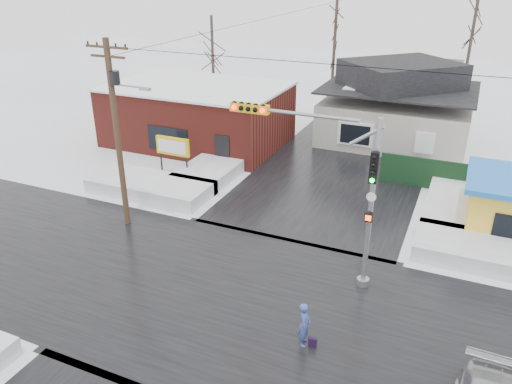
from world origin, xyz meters
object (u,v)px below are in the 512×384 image
at_px(traffic_signal, 332,176).
at_px(marquee_sign, 173,147).
at_px(utility_pole, 117,125).
at_px(pedestrian, 304,325).

relative_size(traffic_signal, marquee_sign, 2.75).
relative_size(traffic_signal, utility_pole, 0.78).
height_order(utility_pole, marquee_sign, utility_pole).
distance_m(marquee_sign, pedestrian, 16.09).
relative_size(utility_pole, marquee_sign, 3.53).
xyz_separation_m(traffic_signal, marquee_sign, (-11.43, 6.53, -2.62)).
distance_m(traffic_signal, utility_pole, 10.39).
bearing_deg(marquee_sign, pedestrian, -42.05).
bearing_deg(pedestrian, utility_pole, 54.05).
bearing_deg(pedestrian, marquee_sign, 35.68).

